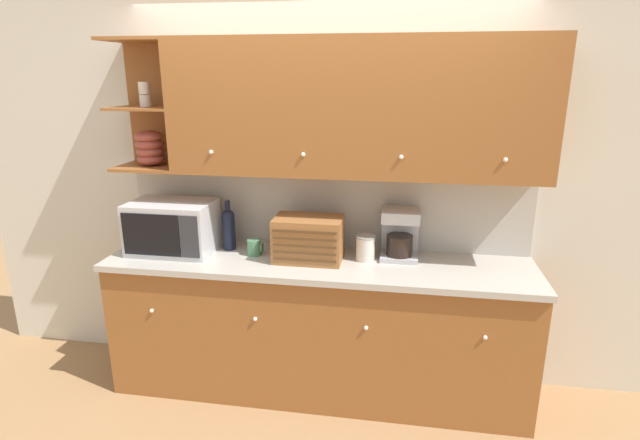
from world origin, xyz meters
TOP-DOWN VIEW (x-y plane):
  - ground_plane at (0.00, 0.00)m, footprint 24.00×24.00m
  - wall_back at (0.00, 0.03)m, footprint 5.09×0.06m
  - counter_unit at (-0.00, -0.29)m, footprint 2.71×0.61m
  - backsplash_panel at (0.00, -0.01)m, footprint 2.69×0.01m
  - upper_cabinets at (0.16, -0.18)m, footprint 2.69×0.37m
  - microwave at (-0.97, -0.28)m, footprint 0.54×0.37m
  - wine_bottle at (-0.63, -0.17)m, footprint 0.09×0.09m
  - mug at (-0.42, -0.26)m, footprint 0.10×0.09m
  - bread_box at (-0.06, -0.29)m, footprint 0.43×0.27m
  - storage_canister at (0.30, -0.23)m, footprint 0.13×0.13m
  - coffee_maker at (0.51, -0.15)m, footprint 0.24×0.22m

SIDE VIEW (x-z plane):
  - ground_plane at x=0.00m, z-range 0.00..0.00m
  - counter_unit at x=0.00m, z-range 0.00..0.93m
  - mug at x=-0.42m, z-range 0.93..1.04m
  - storage_canister at x=0.30m, z-range 0.93..1.09m
  - bread_box at x=-0.06m, z-range 0.93..1.21m
  - wine_bottle at x=-0.63m, z-range 0.92..1.25m
  - coffee_maker at x=0.51m, z-range 0.93..1.26m
  - microwave at x=-0.97m, z-range 0.93..1.27m
  - backsplash_panel at x=0.00m, z-range 0.93..1.47m
  - wall_back at x=0.00m, z-range 0.00..2.60m
  - upper_cabinets at x=0.16m, z-range 1.47..2.28m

